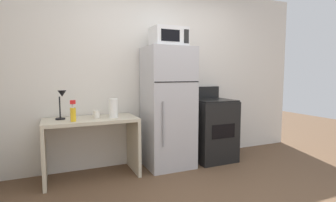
{
  "coord_description": "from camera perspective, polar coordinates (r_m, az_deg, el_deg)",
  "views": [
    {
      "loc": [
        -1.48,
        -1.99,
        1.29
      ],
      "look_at": [
        -0.11,
        1.1,
        0.95
      ],
      "focal_mm": 28.17,
      "sensor_mm": 36.0,
      "label": 1
    }
  ],
  "objects": [
    {
      "name": "wall_back_white",
      "position": [
        3.98,
        -2.03,
        5.86
      ],
      "size": [
        5.0,
        0.1,
        2.6
      ],
      "primitive_type": "cube",
      "color": "silver",
      "rests_on": "ground"
    },
    {
      "name": "desk",
      "position": [
        3.46,
        -16.26,
        -7.37
      ],
      "size": [
        1.13,
        0.56,
        0.75
      ],
      "color": "beige",
      "rests_on": "ground"
    },
    {
      "name": "desk_lamp",
      "position": [
        3.41,
        -22.04,
        0.25
      ],
      "size": [
        0.14,
        0.12,
        0.35
      ],
      "color": "black",
      "rests_on": "desk"
    },
    {
      "name": "paper_towel_roll",
      "position": [
        3.38,
        -11.74,
        -1.54
      ],
      "size": [
        0.11,
        0.11,
        0.24
      ],
      "primitive_type": "cylinder",
      "color": "white",
      "rests_on": "desk"
    },
    {
      "name": "coffee_mug",
      "position": [
        3.4,
        -15.21,
        -2.82
      ],
      "size": [
        0.08,
        0.08,
        0.09
      ],
      "primitive_type": "cylinder",
      "color": "white",
      "rests_on": "desk"
    },
    {
      "name": "spray_bottle",
      "position": [
        3.24,
        -19.85,
        -2.47
      ],
      "size": [
        0.06,
        0.06,
        0.25
      ],
      "color": "yellow",
      "rests_on": "desk"
    },
    {
      "name": "refrigerator",
      "position": [
        3.67,
        0.01,
        -1.45
      ],
      "size": [
        0.64,
        0.61,
        1.66
      ],
      "color": "#B7B7BC",
      "rests_on": "ground"
    },
    {
      "name": "microwave",
      "position": [
        3.66,
        0.15,
        13.64
      ],
      "size": [
        0.46,
        0.35,
        0.26
      ],
      "color": "silver",
      "rests_on": "refrigerator"
    },
    {
      "name": "oven_range",
      "position": [
        4.07,
        9.4,
        -6.04
      ],
      "size": [
        0.6,
        0.61,
        1.1
      ],
      "color": "black",
      "rests_on": "ground"
    }
  ]
}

